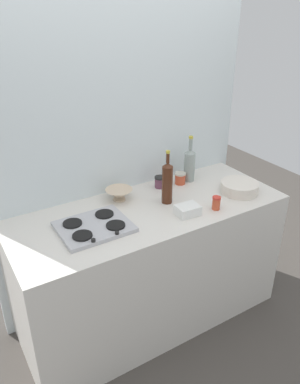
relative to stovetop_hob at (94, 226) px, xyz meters
The scene contains 12 objects.
ground_plane 1.00m from the stovetop_hob, ahead, with size 6.00×6.00×0.00m, color #47423D.
counter_block 0.61m from the stovetop_hob, ahead, with size 1.80×0.70×0.90m, color silver.
backsplash_panel 0.61m from the stovetop_hob, 45.71° to the left, with size 1.90×0.06×2.24m, color silver.
stovetop_hob is the anchor object (origin of this frame).
plate_stack 1.05m from the stovetop_hob, ahead, with size 0.26×0.26×0.07m.
wine_bottle_leftmost 0.56m from the stovetop_hob, ahead, with size 0.07×0.07×0.36m.
wine_bottle_mid_left 0.91m from the stovetop_hob, 15.82° to the left, with size 0.08×0.08×0.34m.
mixing_bowl 0.37m from the stovetop_hob, 39.65° to the left, with size 0.18×0.18×0.08m.
butter_dish 0.58m from the stovetop_hob, 15.11° to the right, with size 0.14×0.11×0.06m, color white.
condiment_jar_front 0.78m from the stovetop_hob, 14.23° to the right, with size 0.05×0.05×0.09m.
condiment_jar_rear 0.67m from the stovetop_hob, 22.62° to the left, with size 0.08×0.08×0.08m.
condiment_jar_spare 0.81m from the stovetop_hob, 16.65° to the left, with size 0.08×0.08×0.08m.
Camera 1 is at (-1.11, -1.80, 2.10)m, focal length 35.64 mm.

